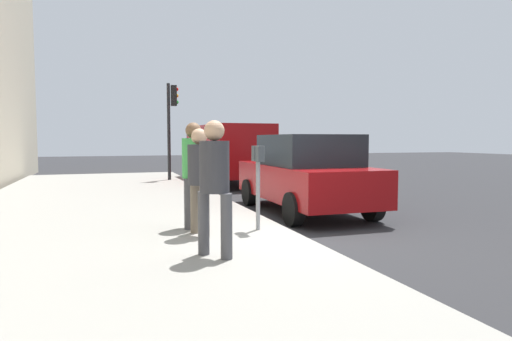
{
  "coord_description": "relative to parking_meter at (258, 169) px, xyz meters",
  "views": [
    {
      "loc": [
        -6.72,
        2.92,
        1.67
      ],
      "look_at": [
        0.53,
        0.45,
        1.13
      ],
      "focal_mm": 30.95,
      "sensor_mm": 36.0,
      "label": 1
    }
  ],
  "objects": [
    {
      "name": "parked_sedan_near",
      "position": [
        2.13,
        -1.87,
        -0.27
      ],
      "size": [
        4.42,
        2.01,
        1.77
      ],
      "color": "maroon",
      "rests_on": "ground_plane"
    },
    {
      "name": "ground_plane",
      "position": [
        -0.22,
        -0.52,
        -1.17
      ],
      "size": [
        80.0,
        80.0,
        0.0
      ],
      "primitive_type": "plane",
      "color": "#2B2B2D",
      "rests_on": "ground"
    },
    {
      "name": "sidewalk_slab",
      "position": [
        -0.22,
        2.48,
        -1.09
      ],
      "size": [
        28.0,
        6.0,
        0.15
      ],
      "primitive_type": "cube",
      "color": "gray",
      "rests_on": "ground_plane"
    },
    {
      "name": "parking_meter",
      "position": [
        0.0,
        0.0,
        0.0
      ],
      "size": [
        0.36,
        0.12,
        1.41
      ],
      "color": "gray",
      "rests_on": "sidewalk_slab"
    },
    {
      "name": "pedestrian_bystander",
      "position": [
        -1.45,
        1.09,
        0.02
      ],
      "size": [
        0.46,
        0.38,
        1.76
      ],
      "rotation": [
        0.0,
        0.0,
        -0.93
      ],
      "color": "#47474C",
      "rests_on": "sidewalk_slab"
    },
    {
      "name": "traffic_signal",
      "position": [
        9.79,
        0.05,
        1.41
      ],
      "size": [
        0.24,
        0.44,
        3.6
      ],
      "color": "black",
      "rests_on": "sidewalk_slab"
    },
    {
      "name": "parked_van_far",
      "position": [
        8.98,
        -1.87,
        0.09
      ],
      "size": [
        5.24,
        2.2,
        2.18
      ],
      "color": "maroon",
      "rests_on": "ground_plane"
    },
    {
      "name": "pedestrian_at_meter",
      "position": [
        -0.09,
        1.01,
        -0.03
      ],
      "size": [
        0.51,
        0.37,
        1.69
      ],
      "rotation": [
        0.0,
        0.0,
        -1.34
      ],
      "color": "#726656",
      "rests_on": "sidewalk_slab"
    },
    {
      "name": "parking_officer",
      "position": [
        0.55,
        0.98,
        0.06
      ],
      "size": [
        0.46,
        0.39,
        1.8
      ],
      "rotation": [
        0.0,
        0.0,
        -2.23
      ],
      "color": "#47474C",
      "rests_on": "sidewalk_slab"
    }
  ]
}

